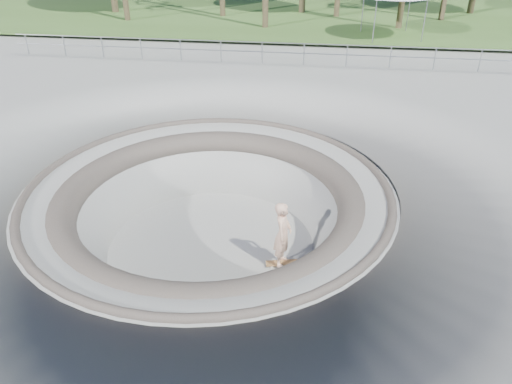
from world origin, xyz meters
TOP-DOWN VIEW (x-y plane):
  - ground at (0.00, 0.00)m, footprint 180.00×180.00m
  - skate_bowl at (0.00, 0.00)m, footprint 14.00×14.00m
  - distant_hills at (3.78, 57.17)m, footprint 103.20×45.00m
  - safety_railing at (0.00, 12.00)m, footprint 25.00×0.06m
  - skateboard at (2.16, -0.70)m, footprint 0.93×0.44m
  - skater at (2.16, -0.70)m, footprint 0.54×0.75m

SIDE VIEW (x-z plane):
  - distant_hills at x=3.78m, z-range -21.32..7.28m
  - skate_bowl at x=0.00m, z-range -3.88..0.22m
  - skateboard at x=2.16m, z-range -1.87..-1.78m
  - skater at x=2.16m, z-range -1.81..0.13m
  - ground at x=0.00m, z-range 0.00..0.00m
  - safety_railing at x=0.00m, z-range 0.18..1.20m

